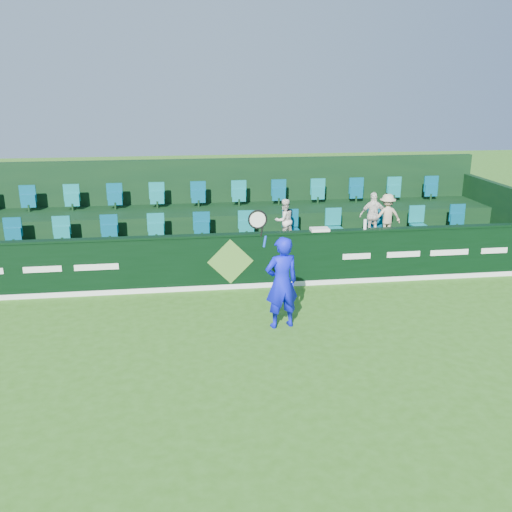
{
  "coord_description": "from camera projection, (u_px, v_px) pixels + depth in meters",
  "views": [
    {
      "loc": [
        -1.16,
        -8.96,
        4.8
      ],
      "look_at": [
        0.46,
        2.8,
        1.15
      ],
      "focal_mm": 40.0,
      "sensor_mm": 36.0,
      "label": 1
    }
  ],
  "objects": [
    {
      "name": "seat_row_front",
      "position": [
        224.0,
        229.0,
        14.93
      ],
      "size": [
        13.5,
        0.5,
        0.6
      ],
      "primitive_type": "cube",
      "color": "#0F7275",
      "rests_on": "stand_tier_front"
    },
    {
      "name": "stand_tier_back",
      "position": [
        220.0,
        231.0,
        16.49
      ],
      "size": [
        16.0,
        1.8,
        1.3
      ],
      "primitive_type": "cube",
      "color": "black",
      "rests_on": "ground"
    },
    {
      "name": "tennis_player",
      "position": [
        281.0,
        282.0,
        11.38
      ],
      "size": [
        1.1,
        0.59,
        2.5
      ],
      "color": "#0E14F1",
      "rests_on": "ground"
    },
    {
      "name": "seat_row_back",
      "position": [
        219.0,
        197.0,
        16.49
      ],
      "size": [
        13.5,
        0.5,
        0.6
      ],
      "primitive_type": "cube",
      "color": "#0F7275",
      "rests_on": "stand_tier_back"
    },
    {
      "name": "spectator_middle",
      "position": [
        373.0,
        215.0,
        14.99
      ],
      "size": [
        0.75,
        0.37,
        1.23
      ],
      "primitive_type": "imported",
      "rotation": [
        0.0,
        0.0,
        3.04
      ],
      "color": "white",
      "rests_on": "stand_tier_front"
    },
    {
      "name": "spectator_right",
      "position": [
        387.0,
        216.0,
        15.05
      ],
      "size": [
        0.76,
        0.44,
        1.18
      ],
      "primitive_type": "imported",
      "rotation": [
        0.0,
        0.0,
        3.15
      ],
      "color": "#C6B48B",
      "rests_on": "stand_tier_front"
    },
    {
      "name": "ground",
      "position": [
        252.0,
        365.0,
        10.05
      ],
      "size": [
        60.0,
        60.0,
        0.0
      ],
      "primitive_type": "plane",
      "color": "#316518",
      "rests_on": "ground"
    },
    {
      "name": "towel",
      "position": [
        320.0,
        229.0,
        13.71
      ],
      "size": [
        0.45,
        0.29,
        0.07
      ],
      "primitive_type": "cube",
      "color": "white",
      "rests_on": "sponsor_hoarding"
    },
    {
      "name": "drinks_bottle",
      "position": [
        365.0,
        224.0,
        13.83
      ],
      "size": [
        0.08,
        0.08,
        0.25
      ],
      "primitive_type": "cylinder",
      "color": "white",
      "rests_on": "sponsor_hoarding"
    },
    {
      "name": "stand_tier_front",
      "position": [
        226.0,
        259.0,
        14.76
      ],
      "size": [
        16.0,
        2.0,
        0.8
      ],
      "primitive_type": "cube",
      "color": "black",
      "rests_on": "ground"
    },
    {
      "name": "spectator_left",
      "position": [
        284.0,
        220.0,
        14.69
      ],
      "size": [
        0.66,
        0.59,
        1.12
      ],
      "primitive_type": "imported",
      "rotation": [
        0.0,
        0.0,
        3.5
      ],
      "color": "white",
      "rests_on": "stand_tier_front"
    },
    {
      "name": "stand_rear",
      "position": [
        219.0,
        208.0,
        16.74
      ],
      "size": [
        16.0,
        4.1,
        2.6
      ],
      "color": "black",
      "rests_on": "ground"
    },
    {
      "name": "sponsor_hoarding",
      "position": [
        230.0,
        261.0,
        13.64
      ],
      "size": [
        16.0,
        0.25,
        1.35
      ],
      "color": "black",
      "rests_on": "ground"
    }
  ]
}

